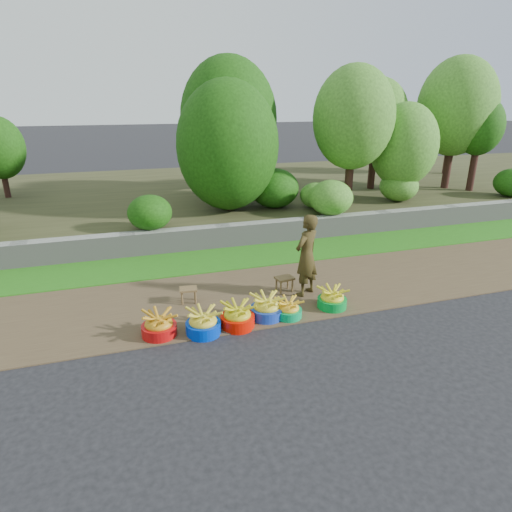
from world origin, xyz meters
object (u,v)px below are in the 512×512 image
object	(u,v)px
basin_a	(159,326)
basin_d	(267,308)
basin_c	(238,316)
vendor_woman	(307,255)
basin_b	(203,323)
stool_right	(284,280)
basin_e	(288,309)
stool_left	(188,291)
basin_f	(332,299)

from	to	relation	value
basin_a	basin_d	xyz separation A→B (m)	(1.75, 0.05, 0.01)
basin_c	vendor_woman	distance (m)	1.79
basin_b	stool_right	distance (m)	2.02
basin_c	basin_e	xyz separation A→B (m)	(0.88, 0.04, -0.03)
basin_b	basin_a	bearing A→B (deg)	168.84
basin_a	stool_right	distance (m)	2.56
vendor_woman	stool_right	bearing A→B (deg)	-66.03
basin_e	stool_right	world-z (taller)	basin_e
stool_right	basin_e	bearing A→B (deg)	-107.13
basin_e	basin_c	bearing A→B (deg)	-177.47
basin_d	basin_e	xyz separation A→B (m)	(0.35, -0.10, -0.03)
basin_e	vendor_woman	world-z (taller)	vendor_woman
basin_b	stool_right	world-z (taller)	basin_b
basin_a	basin_b	bearing A→B (deg)	-11.16
stool_left	basin_c	bearing A→B (deg)	-60.35
basin_d	basin_a	bearing A→B (deg)	-178.25
basin_b	vendor_woman	distance (m)	2.30
basin_c	basin_f	distance (m)	1.74
basin_a	basin_d	size ratio (longest dim) A/B	0.97
basin_c	stool_right	world-z (taller)	basin_c
stool_right	vendor_woman	size ratio (longest dim) A/B	0.23
stool_left	stool_right	distance (m)	1.79
basin_b	basin_c	distance (m)	0.56
basin_f	stool_left	xyz separation A→B (m)	(-2.34, 0.93, 0.06)
basin_d	stool_left	distance (m)	1.48
basin_b	basin_f	xyz separation A→B (m)	(2.29, 0.19, -0.01)
basin_f	vendor_woman	size ratio (longest dim) A/B	0.33
basin_c	stool_left	world-z (taller)	basin_c
basin_a	basin_c	size ratio (longest dim) A/B	0.98
basin_a	stool_left	size ratio (longest dim) A/B	1.62
stool_right	vendor_woman	xyz separation A→B (m)	(0.33, -0.22, 0.53)
basin_b	stool_left	distance (m)	1.12
stool_right	basin_d	bearing A→B (deg)	-126.86
basin_a	basin_e	xyz separation A→B (m)	(2.10, -0.04, -0.03)
basin_a	stool_left	bearing A→B (deg)	58.46
basin_e	basin_f	world-z (taller)	basin_f
basin_f	stool_right	bearing A→B (deg)	123.37
basin_a	stool_left	distance (m)	1.16
basin_e	stool_right	xyz separation A→B (m)	(0.29, 0.95, 0.10)
basin_c	basin_d	size ratio (longest dim) A/B	0.99
basin_b	basin_e	size ratio (longest dim) A/B	1.21
basin_c	vendor_woman	xyz separation A→B (m)	(1.50, 0.77, 0.60)
basin_f	stool_right	distance (m)	1.02
basin_e	basin_a	bearing A→B (deg)	178.80
basin_e	stool_right	distance (m)	1.00
basin_b	stool_right	size ratio (longest dim) A/B	1.53
basin_b	stool_left	world-z (taller)	basin_b
basin_d	basin_f	size ratio (longest dim) A/B	1.09
vendor_woman	basin_e	bearing A→B (deg)	17.40
basin_a	basin_f	xyz separation A→B (m)	(2.95, 0.06, -0.01)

